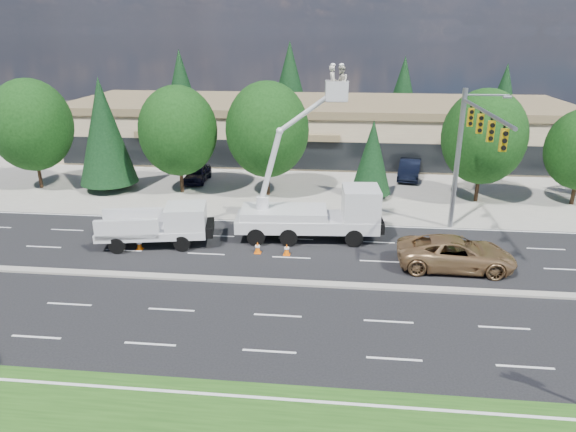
# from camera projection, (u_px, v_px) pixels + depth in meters

# --- Properties ---
(ground) EXTENTS (140.00, 140.00, 0.00)m
(ground) POSITION_uv_depth(u_px,v_px,m) (285.00, 283.00, 26.42)
(ground) COLOR black
(ground) RESTS_ON ground
(concrete_apron) EXTENTS (140.00, 22.00, 0.01)m
(concrete_apron) POSITION_uv_depth(u_px,v_px,m) (310.00, 179.00, 45.12)
(concrete_apron) COLOR gray
(concrete_apron) RESTS_ON ground
(road_median) EXTENTS (120.00, 0.55, 0.12)m
(road_median) POSITION_uv_depth(u_px,v_px,m) (285.00, 282.00, 26.40)
(road_median) COLOR gray
(road_median) RESTS_ON ground
(strip_mall) EXTENTS (50.40, 15.40, 5.50)m
(strip_mall) POSITION_uv_depth(u_px,v_px,m) (316.00, 127.00, 53.49)
(strip_mall) COLOR tan
(strip_mall) RESTS_ON ground
(tree_front_a) EXTENTS (6.38, 6.38, 8.85)m
(tree_front_a) POSITION_uv_depth(u_px,v_px,m) (31.00, 125.00, 40.82)
(tree_front_a) COLOR #332114
(tree_front_a) RESTS_ON ground
(tree_front_b) EXTENTS (4.55, 4.55, 8.96)m
(tree_front_b) POSITION_uv_depth(u_px,v_px,m) (104.00, 131.00, 40.37)
(tree_front_b) COLOR #332114
(tree_front_b) RESTS_ON ground
(tree_front_c) EXTENTS (6.09, 6.09, 8.45)m
(tree_front_c) POSITION_uv_depth(u_px,v_px,m) (178.00, 131.00, 39.74)
(tree_front_c) COLOR #332114
(tree_front_c) RESTS_ON ground
(tree_front_d) EXTENTS (6.36, 6.36, 8.82)m
(tree_front_d) POSITION_uv_depth(u_px,v_px,m) (267.00, 130.00, 38.98)
(tree_front_d) COLOR #332114
(tree_front_d) RESTS_ON ground
(tree_front_e) EXTENTS (3.09, 3.09, 6.08)m
(tree_front_e) POSITION_uv_depth(u_px,v_px,m) (372.00, 157.00, 38.85)
(tree_front_e) COLOR #332114
(tree_front_e) RESTS_ON ground
(tree_front_f) EXTENTS (6.09, 6.09, 8.45)m
(tree_front_f) POSITION_uv_depth(u_px,v_px,m) (484.00, 137.00, 37.50)
(tree_front_f) COLOR #332114
(tree_front_f) RESTS_ON ground
(tree_back_a) EXTENTS (5.14, 5.14, 10.14)m
(tree_back_a) POSITION_uv_depth(u_px,v_px,m) (181.00, 87.00, 65.60)
(tree_back_a) COLOR #332114
(tree_back_a) RESTS_ON ground
(tree_back_b) EXTENTS (5.65, 5.65, 11.14)m
(tree_back_b) POSITION_uv_depth(u_px,v_px,m) (290.00, 84.00, 64.06)
(tree_back_b) COLOR #332114
(tree_back_b) RESTS_ON ground
(tree_back_c) EXTENTS (4.79, 4.79, 9.45)m
(tree_back_c) POSITION_uv_depth(u_px,v_px,m) (403.00, 93.00, 63.01)
(tree_back_c) COLOR #332114
(tree_back_c) RESTS_ON ground
(tree_back_d) EXTENTS (4.40, 4.40, 8.67)m
(tree_back_d) POSITION_uv_depth(u_px,v_px,m) (503.00, 98.00, 61.98)
(tree_back_d) COLOR #332114
(tree_back_d) RESTS_ON ground
(signal_mast) EXTENTS (2.76, 10.16, 9.00)m
(signal_mast) POSITION_uv_depth(u_px,v_px,m) (468.00, 143.00, 29.97)
(signal_mast) COLOR gray
(signal_mast) RESTS_ON ground
(utility_pickup) EXTENTS (6.74, 3.51, 2.46)m
(utility_pickup) POSITION_uv_depth(u_px,v_px,m) (161.00, 229.00, 30.87)
(utility_pickup) COLOR silver
(utility_pickup) RESTS_ON ground
(bucket_truck) EXTENTS (8.91, 3.37, 10.57)m
(bucket_truck) POSITION_uv_depth(u_px,v_px,m) (318.00, 205.00, 31.39)
(bucket_truck) COLOR silver
(bucket_truck) RESTS_ON ground
(traffic_cone_a) EXTENTS (0.40, 0.40, 0.70)m
(traffic_cone_a) POSITION_uv_depth(u_px,v_px,m) (139.00, 244.00, 30.42)
(traffic_cone_a) COLOR #ED5F07
(traffic_cone_a) RESTS_ON ground
(traffic_cone_b) EXTENTS (0.40, 0.40, 0.70)m
(traffic_cone_b) POSITION_uv_depth(u_px,v_px,m) (258.00, 248.00, 29.93)
(traffic_cone_b) COLOR #ED5F07
(traffic_cone_b) RESTS_ON ground
(traffic_cone_c) EXTENTS (0.40, 0.40, 0.70)m
(traffic_cone_c) POSITION_uv_depth(u_px,v_px,m) (287.00, 249.00, 29.67)
(traffic_cone_c) COLOR #ED5F07
(traffic_cone_c) RESTS_ON ground
(traffic_cone_d) EXTENTS (0.40, 0.40, 0.70)m
(traffic_cone_d) POSITION_uv_depth(u_px,v_px,m) (437.00, 256.00, 28.75)
(traffic_cone_d) COLOR #ED5F07
(traffic_cone_d) RESTS_ON ground
(traffic_cone_e) EXTENTS (0.40, 0.40, 0.70)m
(traffic_cone_e) POSITION_uv_depth(u_px,v_px,m) (471.00, 260.00, 28.29)
(traffic_cone_e) COLOR #ED5F07
(traffic_cone_e) RESTS_ON ground
(minivan) EXTENTS (6.32, 2.99, 1.74)m
(minivan) POSITION_uv_depth(u_px,v_px,m) (456.00, 253.00, 27.86)
(minivan) COLOR #A27A4E
(minivan) RESTS_ON ground
(parked_car_west) EXTENTS (1.71, 4.23, 1.44)m
(parked_car_west) POSITION_uv_depth(u_px,v_px,m) (198.00, 173.00, 44.03)
(parked_car_west) COLOR black
(parked_car_west) RESTS_ON ground
(parked_car_east) EXTENTS (2.63, 5.27, 1.66)m
(parked_car_east) POSITION_uv_depth(u_px,v_px,m) (410.00, 169.00, 44.93)
(parked_car_east) COLOR black
(parked_car_east) RESTS_ON ground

